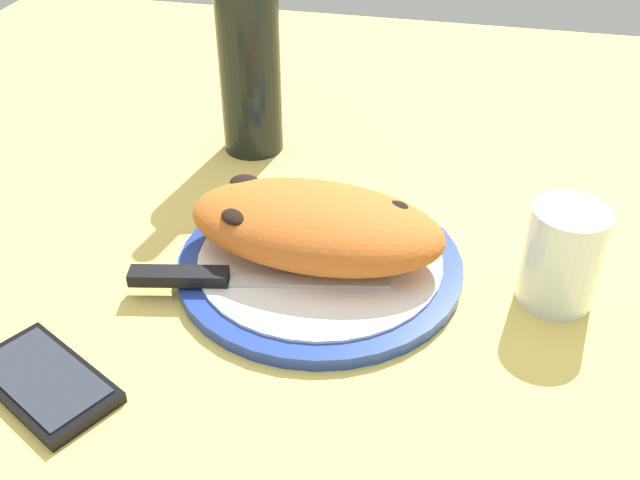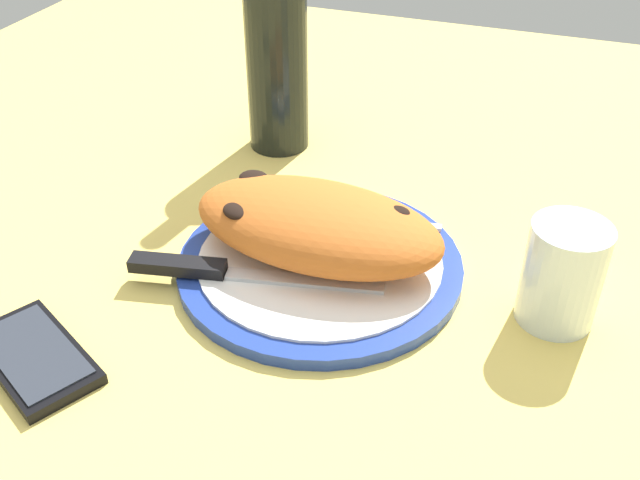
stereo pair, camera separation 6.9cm
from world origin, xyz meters
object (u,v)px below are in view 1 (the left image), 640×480
knife (218,278)px  water_glass (561,262)px  plate (320,264)px  fork (332,216)px  smartphone (45,381)px  wine_bottle (249,60)px  calzone (315,225)px

knife → water_glass: size_ratio=2.45×
plate → water_glass: water_glass is taller
water_glass → knife: bearing=12.0°
fork → smartphone: 32.04cm
fork → water_glass: size_ratio=1.82×
fork → smartphone: size_ratio=1.24×
fork → wine_bottle: size_ratio=0.61×
calzone → fork: bearing=-93.1°
knife → plate: bearing=-144.9°
plate → smartphone: (17.92, 19.72, -0.17)cm
plate → knife: bearing=35.1°
plate → water_glass: size_ratio=2.84×
plate → wine_bottle: (13.61, -22.70, 10.63)cm
fork → knife: size_ratio=0.74×
calzone → smartphone: size_ratio=1.80×
plate → fork: 7.10cm
wine_bottle → smartphone: bearing=84.2°
plate → smartphone: size_ratio=1.94×
fork → smartphone: fork is taller
knife → smartphone: bearing=55.2°
calzone → smartphone: calzone is taller
calzone → wine_bottle: (12.96, -21.87, 6.75)cm
plate → calzone: size_ratio=1.08×
calzone → plate: bearing=127.9°
knife → wine_bottle: (5.38, -28.49, 9.35)cm
calzone → smartphone: (17.27, 20.56, -4.06)cm
fork → wine_bottle: 22.70cm
calzone → fork: 6.83cm
fork → knife: knife is taller
calzone → fork: size_ratio=1.45×
fork → water_glass: water_glass is taller
calzone → wine_bottle: size_ratio=0.89×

